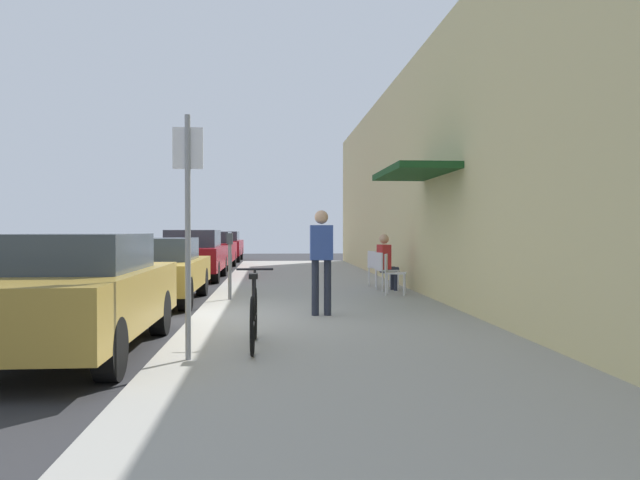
{
  "coord_description": "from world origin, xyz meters",
  "views": [
    {
      "loc": [
        1.29,
        -9.93,
        1.5
      ],
      "look_at": [
        2.45,
        5.02,
        1.26
      ],
      "focal_mm": 34.78,
      "sensor_mm": 36.0,
      "label": 1
    }
  ],
  "objects_px": {
    "parked_car_1": "(156,269)",
    "seated_patron_1": "(386,260)",
    "parked_car_4": "(223,246)",
    "street_sign": "(188,217)",
    "bicycle_0": "(254,317)",
    "cafe_chair_2": "(377,266)",
    "parking_meter": "(230,261)",
    "parked_car_0": "(73,292)",
    "cafe_chair_1": "(384,268)",
    "parked_car_3": "(211,249)",
    "cafe_chair_0": "(392,271)",
    "parked_car_2": "(193,254)",
    "pedestrian_standing": "(321,254)"
  },
  "relations": [
    {
      "from": "parked_car_1",
      "to": "cafe_chair_0",
      "type": "distance_m",
      "value": 4.94
    },
    {
      "from": "parking_meter",
      "to": "cafe_chair_0",
      "type": "distance_m",
      "value": 3.46
    },
    {
      "from": "parking_meter",
      "to": "cafe_chair_0",
      "type": "bearing_deg",
      "value": 10.62
    },
    {
      "from": "street_sign",
      "to": "parked_car_4",
      "type": "bearing_deg",
      "value": 93.62
    },
    {
      "from": "street_sign",
      "to": "bicycle_0",
      "type": "xyz_separation_m",
      "value": [
        0.68,
        0.64,
        -1.16
      ]
    },
    {
      "from": "parked_car_1",
      "to": "seated_patron_1",
      "type": "distance_m",
      "value": 5.11
    },
    {
      "from": "street_sign",
      "to": "seated_patron_1",
      "type": "height_order",
      "value": "street_sign"
    },
    {
      "from": "parked_car_0",
      "to": "seated_patron_1",
      "type": "distance_m",
      "value": 8.1
    },
    {
      "from": "parked_car_4",
      "to": "street_sign",
      "type": "distance_m",
      "value": 23.79
    },
    {
      "from": "bicycle_0",
      "to": "cafe_chair_2",
      "type": "distance_m",
      "value": 8.19
    },
    {
      "from": "cafe_chair_0",
      "to": "parked_car_4",
      "type": "bearing_deg",
      "value": 105.92
    },
    {
      "from": "cafe_chair_1",
      "to": "seated_patron_1",
      "type": "bearing_deg",
      "value": 11.28
    },
    {
      "from": "street_sign",
      "to": "parked_car_3",
      "type": "bearing_deg",
      "value": 94.85
    },
    {
      "from": "parking_meter",
      "to": "cafe_chair_1",
      "type": "relative_size",
      "value": 1.52
    },
    {
      "from": "parked_car_1",
      "to": "parked_car_2",
      "type": "bearing_deg",
      "value": 90.0
    },
    {
      "from": "street_sign",
      "to": "cafe_chair_1",
      "type": "relative_size",
      "value": 2.99
    },
    {
      "from": "parked_car_0",
      "to": "seated_patron_1",
      "type": "height_order",
      "value": "parked_car_0"
    },
    {
      "from": "parked_car_4",
      "to": "parked_car_1",
      "type": "bearing_deg",
      "value": -90.0
    },
    {
      "from": "parked_car_1",
      "to": "street_sign",
      "type": "height_order",
      "value": "street_sign"
    },
    {
      "from": "street_sign",
      "to": "pedestrian_standing",
      "type": "bearing_deg",
      "value": 62.95
    },
    {
      "from": "parked_car_2",
      "to": "street_sign",
      "type": "relative_size",
      "value": 1.69
    },
    {
      "from": "parking_meter",
      "to": "cafe_chair_2",
      "type": "bearing_deg",
      "value": 37.33
    },
    {
      "from": "parked_car_0",
      "to": "cafe_chair_2",
      "type": "distance_m",
      "value": 8.88
    },
    {
      "from": "seated_patron_1",
      "to": "parked_car_2",
      "type": "bearing_deg",
      "value": 135.14
    },
    {
      "from": "cafe_chair_0",
      "to": "pedestrian_standing",
      "type": "relative_size",
      "value": 0.51
    },
    {
      "from": "street_sign",
      "to": "parked_car_0",
      "type": "bearing_deg",
      "value": 147.05
    },
    {
      "from": "parked_car_2",
      "to": "parked_car_1",
      "type": "bearing_deg",
      "value": -90.0
    },
    {
      "from": "parked_car_1",
      "to": "cafe_chair_2",
      "type": "distance_m",
      "value": 5.35
    },
    {
      "from": "parked_car_3",
      "to": "cafe_chair_2",
      "type": "bearing_deg",
      "value": -62.12
    },
    {
      "from": "cafe_chair_1",
      "to": "cafe_chair_0",
      "type": "bearing_deg",
      "value": -89.92
    },
    {
      "from": "parked_car_0",
      "to": "parked_car_2",
      "type": "distance_m",
      "value": 11.35
    },
    {
      "from": "parking_meter",
      "to": "street_sign",
      "type": "distance_m",
      "value": 5.81
    },
    {
      "from": "pedestrian_standing",
      "to": "parked_car_2",
      "type": "bearing_deg",
      "value": 109.45
    },
    {
      "from": "cafe_chair_0",
      "to": "parked_car_2",
      "type": "bearing_deg",
      "value": 129.84
    },
    {
      "from": "parked_car_3",
      "to": "pedestrian_standing",
      "type": "xyz_separation_m",
      "value": [
        3.19,
        -14.39,
        0.37
      ]
    },
    {
      "from": "parked_car_2",
      "to": "cafe_chair_2",
      "type": "relative_size",
      "value": 5.06
    },
    {
      "from": "parked_car_4",
      "to": "pedestrian_standing",
      "type": "distance_m",
      "value": 20.68
    },
    {
      "from": "parked_car_4",
      "to": "parking_meter",
      "type": "xyz_separation_m",
      "value": [
        1.55,
        -17.97,
        0.14
      ]
    },
    {
      "from": "parked_car_1",
      "to": "parked_car_2",
      "type": "xyz_separation_m",
      "value": [
        0.0,
        6.01,
        0.07
      ]
    },
    {
      "from": "cafe_chair_0",
      "to": "pedestrian_standing",
      "type": "height_order",
      "value": "pedestrian_standing"
    },
    {
      "from": "cafe_chair_0",
      "to": "cafe_chair_2",
      "type": "distance_m",
      "value": 1.95
    },
    {
      "from": "parked_car_3",
      "to": "cafe_chair_0",
      "type": "bearing_deg",
      "value": -66.36
    },
    {
      "from": "parked_car_4",
      "to": "parking_meter",
      "type": "distance_m",
      "value": 18.04
    },
    {
      "from": "parking_meter",
      "to": "seated_patron_1",
      "type": "height_order",
      "value": "parking_meter"
    },
    {
      "from": "parked_car_4",
      "to": "bicycle_0",
      "type": "height_order",
      "value": "parked_car_4"
    },
    {
      "from": "pedestrian_standing",
      "to": "cafe_chair_2",
      "type": "bearing_deg",
      "value": 70.79
    },
    {
      "from": "parked_car_1",
      "to": "seated_patron_1",
      "type": "xyz_separation_m",
      "value": [
        5.0,
        1.03,
        0.12
      ]
    },
    {
      "from": "parked_car_3",
      "to": "seated_patron_1",
      "type": "distance_m",
      "value": 11.49
    },
    {
      "from": "pedestrian_standing",
      "to": "parked_car_1",
      "type": "bearing_deg",
      "value": 136.58
    },
    {
      "from": "street_sign",
      "to": "bicycle_0",
      "type": "relative_size",
      "value": 1.52
    }
  ]
}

